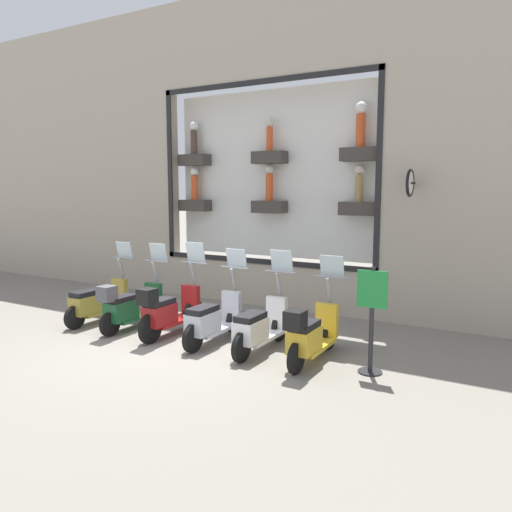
# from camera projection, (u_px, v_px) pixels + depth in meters

# --- Properties ---
(ground_plane) EXTENTS (120.00, 120.00, 0.00)m
(ground_plane) POSITION_uv_depth(u_px,v_px,m) (168.00, 345.00, 8.71)
(ground_plane) COLOR gray
(building_facade) EXTENTS (1.18, 36.00, 7.13)m
(building_facade) POSITION_uv_depth(u_px,v_px,m) (267.00, 149.00, 11.33)
(building_facade) COLOR #ADA08E
(building_facade) RESTS_ON ground_plane
(scooter_yellow_0) EXTENTS (1.79, 0.61, 1.60)m
(scooter_yellow_0) POSITION_uv_depth(u_px,v_px,m) (310.00, 334.00, 7.77)
(scooter_yellow_0) COLOR black
(scooter_yellow_0) RESTS_ON ground_plane
(scooter_white_1) EXTENTS (1.80, 0.60, 1.64)m
(scooter_white_1) POSITION_uv_depth(u_px,v_px,m) (259.00, 327.00, 8.29)
(scooter_white_1) COLOR black
(scooter_white_1) RESTS_ON ground_plane
(scooter_silver_2) EXTENTS (1.80, 0.60, 1.61)m
(scooter_silver_2) POSITION_uv_depth(u_px,v_px,m) (212.00, 320.00, 8.76)
(scooter_silver_2) COLOR black
(scooter_silver_2) RESTS_ON ground_plane
(scooter_red_3) EXTENTS (1.81, 0.60, 1.68)m
(scooter_red_3) POSITION_uv_depth(u_px,v_px,m) (168.00, 311.00, 9.17)
(scooter_red_3) COLOR black
(scooter_red_3) RESTS_ON ground_plane
(scooter_green_4) EXTENTS (1.79, 0.60, 1.61)m
(scooter_green_4) POSITION_uv_depth(u_px,v_px,m) (129.00, 306.00, 9.63)
(scooter_green_4) COLOR black
(scooter_green_4) RESTS_ON ground_plane
(scooter_olive_5) EXTENTS (1.79, 0.61, 1.58)m
(scooter_olive_5) POSITION_uv_depth(u_px,v_px,m) (97.00, 302.00, 10.16)
(scooter_olive_5) COLOR black
(scooter_olive_5) RESTS_ON ground_plane
(shop_sign_post) EXTENTS (0.36, 0.45, 1.59)m
(shop_sign_post) POSITION_uv_depth(u_px,v_px,m) (372.00, 317.00, 7.30)
(shop_sign_post) COLOR #232326
(shop_sign_post) RESTS_ON ground_plane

